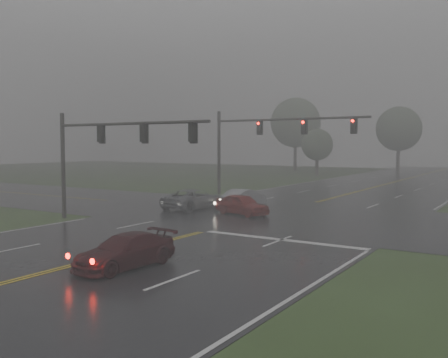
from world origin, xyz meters
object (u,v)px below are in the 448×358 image
Objects in this scene: signal_gantry_near at (102,145)px; signal_gantry_far at (261,136)px; sedan_maroon at (125,268)px; sedan_silver at (244,207)px; sedan_red at (242,215)px; car_grey at (194,209)px.

signal_gantry_far is (1.00, 17.87, 0.80)m from signal_gantry_near.
sedan_maroon is at bearing -39.90° from signal_gantry_near.
sedan_silver is (-5.21, 17.87, 0.00)m from sedan_maroon.
signal_gantry_near reaches higher than sedan_red.
sedan_red is 4.41m from car_grey.
signal_gantry_far reaches higher than sedan_silver.
signal_gantry_near is at bearing 86.67° from car_grey.
car_grey is 11.41m from signal_gantry_far.
car_grey is 0.46× the size of signal_gantry_near.
sedan_maroon is at bearing -150.61° from sedan_red.
sedan_maroon is 18.61m from sedan_silver.
sedan_silver is 0.36× the size of signal_gantry_near.
car_grey is at bearing 121.91° from sedan_maroon.
sedan_silver is at bearing 44.41° from sedan_red.
sedan_red is (-3.36, 14.41, 0.00)m from sedan_maroon.
signal_gantry_far is at bearing -66.71° from sedan_silver.
sedan_red is 10.02m from signal_gantry_near.
signal_gantry_near is at bearing 159.34° from sedan_red.
signal_gantry_far is (-2.50, 7.28, 5.38)m from sedan_silver.
signal_gantry_far reaches higher than car_grey.
sedan_silver is 3.74m from car_grey.
sedan_red is 0.36× the size of signal_gantry_near.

